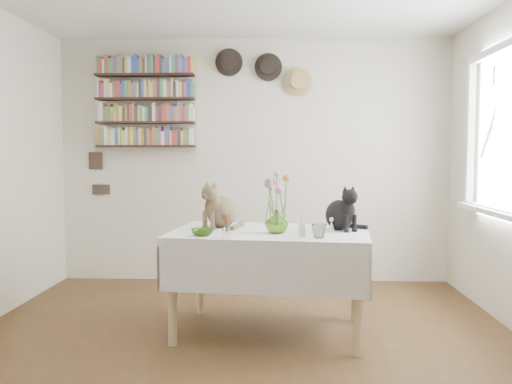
{
  "coord_description": "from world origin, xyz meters",
  "views": [
    {
      "loc": [
        0.25,
        -3.35,
        1.32
      ],
      "look_at": [
        0.09,
        0.48,
        1.05
      ],
      "focal_mm": 38.0,
      "sensor_mm": 36.0,
      "label": 1
    }
  ],
  "objects_px": {
    "flower_vase": "(277,221)",
    "black_cat": "(340,207)",
    "dining_table": "(270,256)",
    "tabby_cat": "(222,203)",
    "bookshelf_unit": "(145,103)"
  },
  "relations": [
    {
      "from": "dining_table",
      "to": "tabby_cat",
      "type": "xyz_separation_m",
      "value": [
        -0.37,
        0.18,
        0.37
      ]
    },
    {
      "from": "dining_table",
      "to": "black_cat",
      "type": "relative_size",
      "value": 4.44
    },
    {
      "from": "black_cat",
      "to": "bookshelf_unit",
      "type": "bearing_deg",
      "value": 111.32
    },
    {
      "from": "bookshelf_unit",
      "to": "flower_vase",
      "type": "bearing_deg",
      "value": -51.67
    },
    {
      "from": "tabby_cat",
      "to": "black_cat",
      "type": "height_order",
      "value": "tabby_cat"
    },
    {
      "from": "dining_table",
      "to": "bookshelf_unit",
      "type": "bearing_deg",
      "value": 129.31
    },
    {
      "from": "black_cat",
      "to": "flower_vase",
      "type": "relative_size",
      "value": 2.03
    },
    {
      "from": "flower_vase",
      "to": "black_cat",
      "type": "bearing_deg",
      "value": 23.04
    },
    {
      "from": "dining_table",
      "to": "black_cat",
      "type": "distance_m",
      "value": 0.63
    },
    {
      "from": "flower_vase",
      "to": "dining_table",
      "type": "bearing_deg",
      "value": 112.39
    },
    {
      "from": "bookshelf_unit",
      "to": "dining_table",
      "type": "bearing_deg",
      "value": -50.69
    },
    {
      "from": "dining_table",
      "to": "bookshelf_unit",
      "type": "relative_size",
      "value": 1.52
    },
    {
      "from": "bookshelf_unit",
      "to": "tabby_cat",
      "type": "bearing_deg",
      "value": -56.63
    },
    {
      "from": "black_cat",
      "to": "dining_table",
      "type": "bearing_deg",
      "value": 159.88
    },
    {
      "from": "tabby_cat",
      "to": "black_cat",
      "type": "xyz_separation_m",
      "value": [
        0.88,
        -0.1,
        -0.01
      ]
    }
  ]
}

